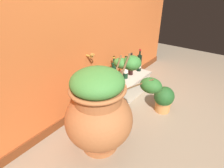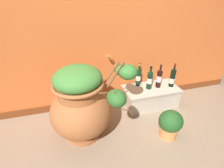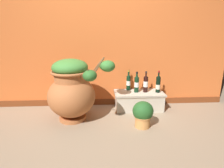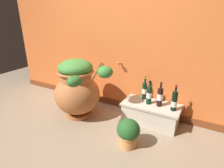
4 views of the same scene
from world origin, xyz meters
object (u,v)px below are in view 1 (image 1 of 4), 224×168
Objects in this scene: wine_bottle_back at (114,69)px; wine_bottle_middle at (126,69)px; terracotta_urn at (100,110)px; wine_bottle_right at (131,65)px; potted_shrub at (164,99)px; wine_bottle_left at (139,62)px.

wine_bottle_middle is at bearing -48.32° from wine_bottle_back.
wine_bottle_middle is at bearing 19.61° from terracotta_urn.
wine_bottle_back is (-0.26, 0.12, -0.00)m from wine_bottle_right.
terracotta_urn is at bearing -160.39° from wine_bottle_middle.
terracotta_urn is 2.66× the size of potted_shrub.
wine_bottle_back reaches higher than potted_shrub.
terracotta_urn reaches higher than wine_bottle_left.
potted_shrub is at bearing -83.51° from wine_bottle_back.
wine_bottle_right is 0.71m from potted_shrub.
wine_bottle_back is at bearing 161.37° from wine_bottle_left.
wine_bottle_middle is at bearing 87.49° from potted_shrub.
wine_bottle_left is 1.04× the size of wine_bottle_back.
terracotta_urn is 1.04m from wine_bottle_middle.
wine_bottle_left is at bearing -18.63° from wine_bottle_back.
terracotta_urn is 1.18m from wine_bottle_right.
terracotta_urn is 1.37m from wine_bottle_left.
wine_bottle_back is at bearing 154.92° from wine_bottle_right.
wine_bottle_right is at bearing 74.40° from potted_shrub.
potted_shrub is (-0.03, -0.63, -0.25)m from wine_bottle_middle.
wine_bottle_back is at bearing 96.49° from potted_shrub.
wine_bottle_back reaches higher than wine_bottle_middle.
wine_bottle_right is at bearing 170.81° from wine_bottle_left.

